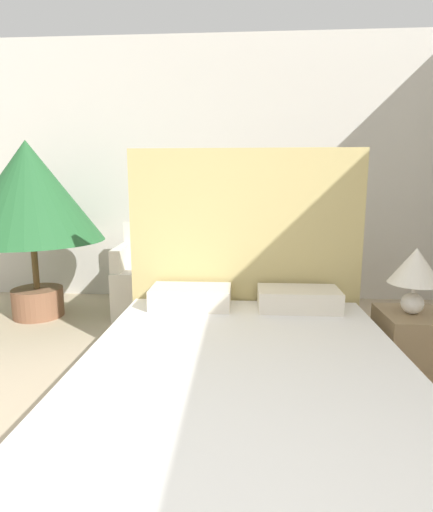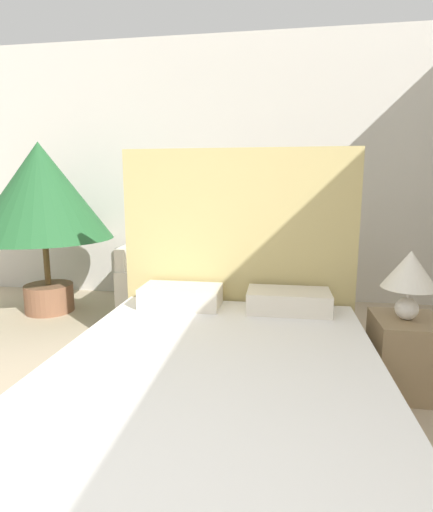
{
  "view_description": "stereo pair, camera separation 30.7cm",
  "coord_description": "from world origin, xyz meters",
  "px_view_note": "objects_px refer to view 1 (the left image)",
  "views": [
    {
      "loc": [
        0.3,
        -0.44,
        1.31
      ],
      "look_at": [
        0.08,
        2.97,
        0.7
      ],
      "focal_mm": 28.0,
      "sensor_mm": 36.0,
      "label": 1
    },
    {
      "loc": [
        0.61,
        -0.41,
        1.31
      ],
      "look_at": [
        0.08,
        2.97,
        0.7
      ],
      "focal_mm": 28.0,
      "sensor_mm": 36.0,
      "label": 2
    }
  ],
  "objects_px": {
    "bed": "(244,392)",
    "armchair_near_window_left": "(149,283)",
    "nightstand": "(411,348)",
    "side_table": "(196,289)",
    "armchair_near_window_right": "(246,284)",
    "table_lamp": "(415,270)",
    "potted_palm": "(29,196)"
  },
  "relations": [
    {
      "from": "bed",
      "to": "armchair_near_window_left",
      "type": "xyz_separation_m",
      "value": [
        -0.98,
        2.12,
        0.02
      ]
    },
    {
      "from": "nightstand",
      "to": "side_table",
      "type": "bearing_deg",
      "value": 139.98
    },
    {
      "from": "armchair_near_window_right",
      "to": "table_lamp",
      "type": "distance_m",
      "value": 1.82
    },
    {
      "from": "armchair_near_window_right",
      "to": "potted_palm",
      "type": "xyz_separation_m",
      "value": [
        -2.08,
        -0.22,
        0.9
      ]
    },
    {
      "from": "armchair_near_window_right",
      "to": "bed",
      "type": "bearing_deg",
      "value": -87.89
    },
    {
      "from": "armchair_near_window_right",
      "to": "potted_palm",
      "type": "bearing_deg",
      "value": -171.17
    },
    {
      "from": "armchair_near_window_left",
      "to": "potted_palm",
      "type": "xyz_separation_m",
      "value": [
        -1.08,
        -0.22,
        0.9
      ]
    },
    {
      "from": "armchair_near_window_left",
      "to": "potted_palm",
      "type": "bearing_deg",
      "value": -171.39
    },
    {
      "from": "potted_palm",
      "to": "table_lamp",
      "type": "xyz_separation_m",
      "value": [
        3.15,
        -1.17,
        -0.43
      ]
    },
    {
      "from": "bed",
      "to": "potted_palm",
      "type": "bearing_deg",
      "value": 137.39
    },
    {
      "from": "nightstand",
      "to": "table_lamp",
      "type": "height_order",
      "value": "table_lamp"
    },
    {
      "from": "side_table",
      "to": "bed",
      "type": "bearing_deg",
      "value": -76.97
    },
    {
      "from": "side_table",
      "to": "potted_palm",
      "type": "bearing_deg",
      "value": -173.56
    },
    {
      "from": "bed",
      "to": "table_lamp",
      "type": "distance_m",
      "value": 1.39
    },
    {
      "from": "nightstand",
      "to": "armchair_near_window_left",
      "type": "bearing_deg",
      "value": 146.56
    },
    {
      "from": "armchair_near_window_right",
      "to": "nightstand",
      "type": "bearing_deg",
      "value": -49.06
    },
    {
      "from": "potted_palm",
      "to": "nightstand",
      "type": "bearing_deg",
      "value": -20.05
    },
    {
      "from": "nightstand",
      "to": "table_lamp",
      "type": "bearing_deg",
      "value": -149.16
    },
    {
      "from": "bed",
      "to": "side_table",
      "type": "bearing_deg",
      "value": 103.03
    },
    {
      "from": "bed",
      "to": "table_lamp",
      "type": "bearing_deg",
      "value": 33.67
    },
    {
      "from": "armchair_near_window_left",
      "to": "potted_palm",
      "type": "distance_m",
      "value": 1.42
    },
    {
      "from": "nightstand",
      "to": "table_lamp",
      "type": "distance_m",
      "value": 0.53
    },
    {
      "from": "bed",
      "to": "armchair_near_window_left",
      "type": "distance_m",
      "value": 2.33
    },
    {
      "from": "bed",
      "to": "potted_palm",
      "type": "relative_size",
      "value": 1.3
    },
    {
      "from": "armchair_near_window_right",
      "to": "side_table",
      "type": "height_order",
      "value": "armchair_near_window_right"
    },
    {
      "from": "bed",
      "to": "side_table",
      "type": "height_order",
      "value": "bed"
    },
    {
      "from": "bed",
      "to": "side_table",
      "type": "xyz_separation_m",
      "value": [
        -0.48,
        2.07,
        -0.03
      ]
    },
    {
      "from": "potted_palm",
      "to": "nightstand",
      "type": "xyz_separation_m",
      "value": [
        3.17,
        -1.16,
        -0.96
      ]
    },
    {
      "from": "potted_palm",
      "to": "side_table",
      "type": "height_order",
      "value": "potted_palm"
    },
    {
      "from": "armchair_near_window_right",
      "to": "table_lamp",
      "type": "relative_size",
      "value": 2.09
    },
    {
      "from": "table_lamp",
      "to": "bed",
      "type": "bearing_deg",
      "value": -146.33
    },
    {
      "from": "bed",
      "to": "armchair_near_window_right",
      "type": "relative_size",
      "value": 2.48
    }
  ]
}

